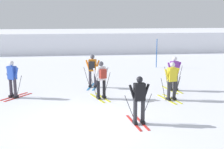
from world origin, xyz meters
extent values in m
plane|color=white|center=(0.00, 0.00, 0.00)|extent=(120.00, 120.00, 0.00)
cube|color=white|center=(0.00, 21.20, 0.95)|extent=(80.00, 7.72, 1.90)
cube|color=gold|center=(3.67, 2.59, 0.01)|extent=(0.48, 1.57, 0.02)
cube|color=gold|center=(3.95, 2.66, 0.01)|extent=(0.48, 1.57, 0.02)
cube|color=black|center=(3.71, 2.44, 0.07)|extent=(0.18, 0.28, 0.10)
cube|color=black|center=(3.98, 2.51, 0.07)|extent=(0.18, 0.28, 0.10)
cylinder|color=#2D2D33|center=(3.71, 2.44, 0.55)|extent=(0.14, 0.14, 0.85)
cylinder|color=#2D2D33|center=(3.98, 2.51, 0.55)|extent=(0.14, 0.14, 0.85)
cube|color=yellow|center=(3.85, 2.48, 1.17)|extent=(0.43, 0.33, 0.60)
cylinder|color=yellow|center=(3.60, 2.44, 1.16)|extent=(0.27, 0.15, 0.55)
cylinder|color=yellow|center=(4.08, 2.56, 1.16)|extent=(0.27, 0.15, 0.55)
sphere|color=silver|center=(3.85, 2.48, 1.60)|extent=(0.22, 0.22, 0.22)
cylinder|color=#38383D|center=(3.47, 2.49, 0.51)|extent=(0.28, 0.09, 1.03)
cylinder|color=#38383D|center=(4.17, 2.66, 0.51)|extent=(0.28, 0.09, 1.03)
cube|color=red|center=(-3.20, 3.85, 0.01)|extent=(1.04, 1.33, 0.02)
cube|color=red|center=(-2.98, 3.68, 0.01)|extent=(1.04, 1.33, 0.02)
cube|color=black|center=(-3.29, 3.73, 0.07)|extent=(0.25, 0.28, 0.10)
cube|color=black|center=(-3.07, 3.56, 0.07)|extent=(0.25, 0.28, 0.10)
cylinder|color=#38333D|center=(-3.29, 3.73, 0.55)|extent=(0.14, 0.14, 0.85)
cylinder|color=#38333D|center=(-3.07, 3.56, 0.55)|extent=(0.14, 0.14, 0.85)
cube|color=#284CB7|center=(-3.18, 3.64, 1.17)|extent=(0.45, 0.42, 0.60)
cylinder|color=#284CB7|center=(-3.37, 3.81, 1.16)|extent=(0.26, 0.23, 0.55)
cylinder|color=#284CB7|center=(-2.97, 3.51, 1.16)|extent=(0.26, 0.23, 0.55)
sphere|color=silver|center=(-3.18, 3.64, 1.60)|extent=(0.22, 0.22, 0.22)
cylinder|color=#38383D|center=(-3.35, 3.90, 0.53)|extent=(0.36, 0.28, 1.08)
cylinder|color=#38383D|center=(-2.90, 3.55, 0.53)|extent=(0.36, 0.28, 1.08)
cube|color=#237AC6|center=(0.41, 5.36, 0.01)|extent=(0.51, 1.57, 0.02)
cube|color=#237AC6|center=(0.68, 5.28, 0.01)|extent=(0.51, 1.57, 0.02)
cube|color=black|center=(0.37, 5.21, 0.07)|extent=(0.18, 0.28, 0.10)
cube|color=black|center=(0.64, 5.14, 0.07)|extent=(0.18, 0.28, 0.10)
cylinder|color=#38333D|center=(0.37, 5.21, 0.55)|extent=(0.14, 0.14, 0.85)
cylinder|color=#38333D|center=(0.64, 5.14, 0.55)|extent=(0.14, 0.14, 0.85)
cube|color=orange|center=(0.50, 5.18, 1.17)|extent=(0.43, 0.33, 0.60)
cylinder|color=orange|center=(0.27, 5.26, 1.16)|extent=(0.27, 0.15, 0.55)
cylinder|color=orange|center=(0.75, 5.13, 1.16)|extent=(0.27, 0.15, 0.55)
sphere|color=#4C4C56|center=(0.50, 5.18, 1.60)|extent=(0.22, 0.22, 0.22)
cylinder|color=#38383D|center=(0.20, 5.36, 0.52)|extent=(0.31, 0.11, 1.04)
cylinder|color=#38383D|center=(0.86, 5.18, 0.52)|extent=(0.31, 0.11, 1.04)
cube|color=#232328|center=(0.45, 4.97, 1.19)|extent=(0.32, 0.25, 0.40)
cube|color=gold|center=(4.30, 4.21, 0.01)|extent=(0.40, 1.59, 0.02)
cube|color=gold|center=(4.57, 4.27, 0.01)|extent=(0.40, 1.59, 0.02)
cube|color=black|center=(4.33, 4.07, 0.07)|extent=(0.17, 0.28, 0.10)
cube|color=black|center=(4.60, 4.12, 0.07)|extent=(0.17, 0.28, 0.10)
cylinder|color=#2D2D33|center=(4.33, 4.07, 0.55)|extent=(0.14, 0.14, 0.85)
cylinder|color=#2D2D33|center=(4.60, 4.12, 0.55)|extent=(0.14, 0.14, 0.85)
cube|color=purple|center=(4.47, 4.09, 1.17)|extent=(0.42, 0.31, 0.60)
cylinder|color=purple|center=(4.22, 4.06, 1.16)|extent=(0.27, 0.14, 0.55)
cylinder|color=purple|center=(4.71, 4.16, 1.16)|extent=(0.27, 0.14, 0.55)
sphere|color=silver|center=(4.47, 4.09, 1.60)|extent=(0.22, 0.22, 0.22)
cylinder|color=#38383D|center=(4.09, 4.12, 0.61)|extent=(0.28, 0.08, 1.22)
cylinder|color=#38383D|center=(4.80, 4.26, 0.61)|extent=(0.28, 0.08, 1.22)
cube|color=red|center=(1.69, -0.09, 0.01)|extent=(0.31, 1.60, 0.02)
cube|color=red|center=(1.97, -0.05, 0.01)|extent=(0.31, 1.60, 0.02)
cube|color=black|center=(1.71, -0.24, 0.07)|extent=(0.15, 0.27, 0.10)
cube|color=black|center=(1.99, -0.20, 0.07)|extent=(0.15, 0.27, 0.10)
cylinder|color=#2D2D33|center=(1.71, -0.24, 0.55)|extent=(0.14, 0.14, 0.85)
cylinder|color=#2D2D33|center=(1.99, -0.20, 0.55)|extent=(0.14, 0.14, 0.85)
cube|color=black|center=(1.85, -0.22, 1.17)|extent=(0.41, 0.29, 0.60)
cylinder|color=black|center=(1.60, -0.24, 1.16)|extent=(0.27, 0.12, 0.55)
cylinder|color=black|center=(2.09, -0.17, 1.16)|extent=(0.27, 0.12, 0.55)
sphere|color=black|center=(1.85, -0.22, 1.60)|extent=(0.22, 0.22, 0.22)
cylinder|color=#38383D|center=(1.55, -0.16, 0.52)|extent=(0.43, 0.08, 1.05)
cylinder|color=#38383D|center=(2.11, -0.08, 0.52)|extent=(0.43, 0.08, 1.05)
cube|color=gold|center=(0.60, 3.14, 0.01)|extent=(0.61, 1.54, 0.02)
cube|color=gold|center=(0.86, 3.23, 0.01)|extent=(0.61, 1.54, 0.02)
cube|color=black|center=(0.65, 3.00, 0.07)|extent=(0.20, 0.28, 0.10)
cube|color=black|center=(0.91, 3.09, 0.07)|extent=(0.20, 0.28, 0.10)
cylinder|color=black|center=(0.65, 3.00, 0.55)|extent=(0.14, 0.14, 0.85)
cylinder|color=black|center=(0.91, 3.09, 0.55)|extent=(0.14, 0.14, 0.85)
cube|color=white|center=(0.78, 3.04, 1.17)|extent=(0.44, 0.35, 0.60)
cylinder|color=white|center=(0.54, 2.98, 1.16)|extent=(0.27, 0.17, 0.55)
cylinder|color=white|center=(1.01, 3.14, 1.16)|extent=(0.27, 0.17, 0.55)
sphere|color=#4C4C56|center=(0.78, 3.04, 1.60)|extent=(0.22, 0.22, 0.22)
cylinder|color=#38383D|center=(0.44, 3.03, 0.58)|extent=(0.35, 0.14, 1.16)
cylinder|color=#38383D|center=(1.05, 3.24, 0.58)|extent=(0.35, 0.14, 1.16)
cube|color=maroon|center=(0.85, 2.84, 1.19)|extent=(0.32, 0.26, 0.40)
cylinder|color=#1E56AD|center=(5.23, 10.43, 1.00)|extent=(0.06, 0.06, 2.00)
camera|label=1|loc=(-0.18, -10.00, 3.85)|focal=48.36mm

